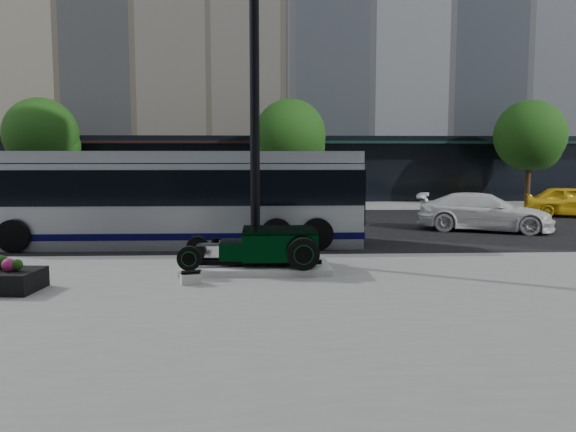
{
  "coord_description": "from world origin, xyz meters",
  "views": [
    {
      "loc": [
        -0.48,
        -17.0,
        2.75
      ],
      "look_at": [
        0.19,
        -2.3,
        1.2
      ],
      "focal_mm": 35.0,
      "sensor_mm": 36.0,
      "label": 1
    }
  ],
  "objects_px": {
    "lamppost": "(255,112)",
    "white_sedan": "(484,212)",
    "transit_bus": "(168,198)",
    "yellow_taxi": "(573,201)",
    "hot_rod": "(270,245)"
  },
  "relations": [
    {
      "from": "hot_rod",
      "to": "lamppost",
      "type": "bearing_deg",
      "value": 104.41
    },
    {
      "from": "hot_rod",
      "to": "white_sedan",
      "type": "xyz_separation_m",
      "value": [
        8.11,
        7.5,
        0.01
      ]
    },
    {
      "from": "transit_bus",
      "to": "hot_rod",
      "type": "bearing_deg",
      "value": -56.18
    },
    {
      "from": "hot_rod",
      "to": "transit_bus",
      "type": "bearing_deg",
      "value": 123.82
    },
    {
      "from": "hot_rod",
      "to": "transit_bus",
      "type": "xyz_separation_m",
      "value": [
        -3.14,
        4.69,
        0.79
      ]
    },
    {
      "from": "transit_bus",
      "to": "white_sedan",
      "type": "xyz_separation_m",
      "value": [
        11.26,
        2.81,
        -0.78
      ]
    },
    {
      "from": "hot_rod",
      "to": "white_sedan",
      "type": "bearing_deg",
      "value": 42.76
    },
    {
      "from": "lamppost",
      "to": "white_sedan",
      "type": "distance_m",
      "value": 10.91
    },
    {
      "from": "hot_rod",
      "to": "yellow_taxi",
      "type": "xyz_separation_m",
      "value": [
        14.13,
        12.11,
        0.02
      ]
    },
    {
      "from": "transit_bus",
      "to": "white_sedan",
      "type": "height_order",
      "value": "transit_bus"
    },
    {
      "from": "transit_bus",
      "to": "yellow_taxi",
      "type": "xyz_separation_m",
      "value": [
        17.28,
        7.42,
        -0.77
      ]
    },
    {
      "from": "lamppost",
      "to": "yellow_taxi",
      "type": "height_order",
      "value": "lamppost"
    },
    {
      "from": "lamppost",
      "to": "white_sedan",
      "type": "bearing_deg",
      "value": 35.76
    },
    {
      "from": "lamppost",
      "to": "transit_bus",
      "type": "relative_size",
      "value": 0.67
    },
    {
      "from": "white_sedan",
      "to": "yellow_taxi",
      "type": "bearing_deg",
      "value": -31.01
    }
  ]
}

